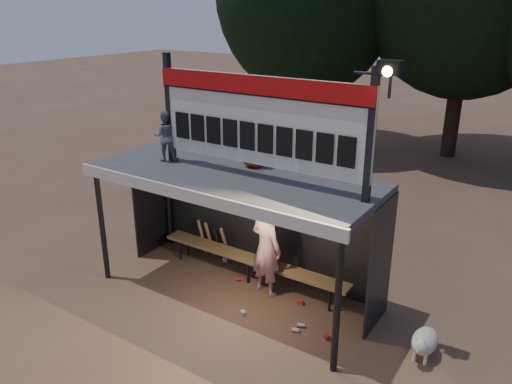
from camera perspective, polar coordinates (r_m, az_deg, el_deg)
ground at (r=9.37m, az=-2.42°, el=-11.44°), size 80.00×80.00×0.00m
player at (r=8.94m, az=1.16°, el=-6.44°), size 0.74×0.57×1.81m
child_a at (r=9.11m, az=-10.31°, el=6.33°), size 0.56×0.54×0.91m
child_b at (r=8.58m, az=-0.25°, el=5.88°), size 0.50×0.37×0.94m
dugout_shelter at (r=8.73m, az=-1.66°, el=-0.38°), size 5.10×2.08×2.32m
scoreboard_assembly at (r=7.81m, az=0.54°, el=8.44°), size 4.10×0.27×1.99m
bench at (r=9.55m, az=-0.51°, el=-7.78°), size 4.00×0.35×0.48m
dog at (r=8.12m, az=18.65°, el=-15.92°), size 0.36×0.81×0.49m
bats at (r=10.33m, az=-4.86°, el=-5.56°), size 0.68×0.35×0.84m
litter at (r=8.99m, az=1.95°, el=-12.67°), size 3.01×1.48×0.08m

